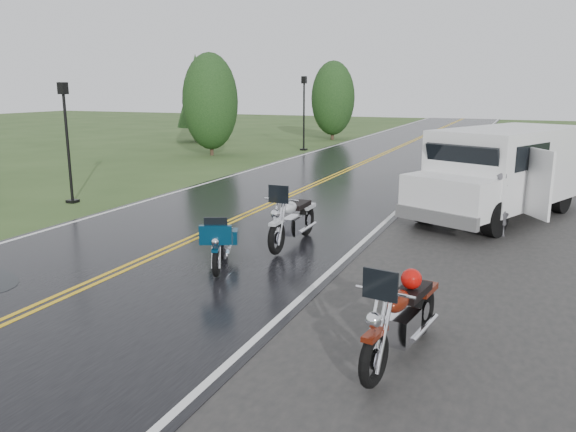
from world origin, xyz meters
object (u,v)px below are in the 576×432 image
object	(u,v)px
van_white	(426,177)
person_at_van	(498,205)
motorcycle_teal	(216,251)
motorcycle_silver	(276,224)
lamp_post_near_left	(68,143)
lamp_post_far_left	(304,113)
motorcycle_red	(375,336)

from	to	relation	value
van_white	person_at_van	bearing A→B (deg)	3.32
van_white	person_at_van	xyz separation A→B (m)	(1.82, -0.68, -0.46)
motorcycle_teal	motorcycle_silver	xyz separation A→B (m)	(0.46, 1.73, 0.16)
person_at_van	motorcycle_teal	bearing A→B (deg)	20.17
van_white	lamp_post_near_left	xyz separation A→B (m)	(-10.63, -1.47, 0.61)
lamp_post_far_left	motorcycle_red	bearing A→B (deg)	-66.64
motorcycle_silver	motorcycle_teal	bearing A→B (deg)	-105.57
lamp_post_near_left	lamp_post_far_left	size ratio (longest dim) A/B	0.89
van_white	motorcycle_teal	bearing A→B (deg)	-91.33
person_at_van	motorcycle_red	bearing A→B (deg)	54.86
motorcycle_teal	person_at_van	bearing A→B (deg)	25.21
motorcycle_teal	person_at_van	size ratio (longest dim) A/B	1.21
lamp_post_near_left	motorcycle_silver	bearing A→B (deg)	-18.63
lamp_post_far_left	person_at_van	bearing A→B (deg)	-54.81
motorcycle_silver	lamp_post_far_left	xyz separation A→B (m)	(-7.14, 19.62, 1.37)
motorcycle_red	person_at_van	world-z (taller)	person_at_van
motorcycle_red	person_at_van	bearing A→B (deg)	92.22
person_at_van	lamp_post_far_left	bearing A→B (deg)	-83.43
lamp_post_near_left	lamp_post_far_left	distance (m)	16.87
motorcycle_red	van_white	world-z (taller)	van_white
motorcycle_red	lamp_post_far_left	distance (m)	26.27
motorcycle_red	van_white	distance (m)	8.78
van_white	lamp_post_near_left	world-z (taller)	lamp_post_near_left
motorcycle_red	van_white	xyz separation A→B (m)	(-0.91, 8.71, 0.55)
motorcycle_silver	person_at_van	bearing A→B (deg)	39.78
lamp_post_near_left	motorcycle_red	bearing A→B (deg)	-32.12
van_white	lamp_post_far_left	world-z (taller)	lamp_post_far_left
motorcycle_red	motorcycle_silver	world-z (taller)	motorcycle_silver
van_white	motorcycle_red	bearing A→B (deg)	-60.18
motorcycle_red	lamp_post_near_left	xyz separation A→B (m)	(-11.54, 7.25, 1.16)
motorcycle_teal	lamp_post_near_left	size ratio (longest dim) A/B	0.51
van_white	lamp_post_near_left	size ratio (longest dim) A/B	1.72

